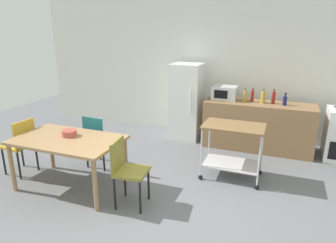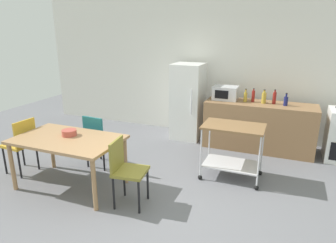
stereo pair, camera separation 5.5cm
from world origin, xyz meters
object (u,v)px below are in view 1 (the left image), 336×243
(microwave, at_px, (225,93))
(bottle_wine, at_px, (273,98))
(chair_olive, at_px, (127,168))
(kitchen_cart, at_px, (233,143))
(refrigerator, at_px, (187,102))
(chair_mustard, at_px, (21,143))
(bottle_hot_sauce, at_px, (285,100))
(dining_table, at_px, (68,144))
(bottle_sparkling_water, at_px, (252,96))
(fruit_bowl, at_px, (69,133))
(chair_teal, at_px, (98,138))
(bottle_vinegar, at_px, (263,97))
(bottle_soda, at_px, (245,96))

(microwave, height_order, bottle_wine, bottle_wine)
(chair_olive, bearing_deg, kitchen_cart, -49.21)
(chair_olive, relative_size, bottle_wine, 3.36)
(chair_olive, distance_m, refrigerator, 2.72)
(chair_mustard, relative_size, bottle_hot_sauce, 3.90)
(dining_table, height_order, refrigerator, refrigerator)
(refrigerator, height_order, kitchen_cart, refrigerator)
(dining_table, relative_size, kitchen_cart, 1.65)
(bottle_sparkling_water, bearing_deg, kitchen_cart, -93.92)
(microwave, relative_size, bottle_hot_sauce, 2.02)
(bottle_wine, bearing_deg, fruit_bowl, -137.16)
(refrigerator, xyz_separation_m, bottle_sparkling_water, (1.30, -0.05, 0.24))
(chair_teal, height_order, bottle_hot_sauce, bottle_hot_sauce)
(microwave, bearing_deg, chair_mustard, -137.22)
(dining_table, distance_m, bottle_vinegar, 3.50)
(refrigerator, bearing_deg, chair_mustard, -126.83)
(chair_mustard, height_order, bottle_hot_sauce, bottle_hot_sauce)
(chair_olive, relative_size, refrigerator, 0.57)
(dining_table, xyz_separation_m, bottle_hot_sauce, (2.79, 2.48, 0.32))
(bottle_vinegar, bearing_deg, bottle_sparkling_water, 168.86)
(bottle_soda, relative_size, bottle_sparkling_water, 0.96)
(chair_teal, relative_size, fruit_bowl, 4.28)
(refrigerator, height_order, bottle_hot_sauce, refrigerator)
(refrigerator, distance_m, bottle_soda, 1.19)
(bottle_sparkling_water, relative_size, fruit_bowl, 1.24)
(refrigerator, bearing_deg, microwave, -4.10)
(bottle_wine, distance_m, bottle_hot_sauce, 0.21)
(refrigerator, height_order, bottle_wine, refrigerator)
(refrigerator, height_order, bottle_sparkling_water, refrigerator)
(chair_mustard, xyz_separation_m, fruit_bowl, (0.94, 0.02, 0.27))
(bottle_hot_sauce, bearing_deg, microwave, 176.30)
(microwave, bearing_deg, bottle_soda, -6.48)
(bottle_hot_sauce, bearing_deg, dining_table, -138.39)
(kitchen_cart, bearing_deg, refrigerator, 129.44)
(bottle_vinegar, xyz_separation_m, bottle_wine, (0.18, 0.02, 0.01))
(chair_teal, bearing_deg, bottle_soda, -134.86)
(chair_teal, height_order, kitchen_cart, chair_teal)
(dining_table, xyz_separation_m, fruit_bowl, (-0.04, 0.10, 0.12))
(chair_olive, bearing_deg, chair_teal, 43.20)
(chair_olive, distance_m, microwave, 2.80)
(kitchen_cart, bearing_deg, chair_teal, -168.46)
(chair_olive, distance_m, chair_mustard, 1.97)
(microwave, bearing_deg, refrigerator, 175.90)
(bottle_soda, bearing_deg, bottle_hot_sauce, -2.19)
(bottle_vinegar, bearing_deg, chair_mustard, -144.23)
(chair_olive, height_order, chair_mustard, same)
(dining_table, xyz_separation_m, kitchen_cart, (2.12, 1.14, -0.10))
(refrigerator, bearing_deg, chair_teal, -115.57)
(kitchen_cart, xyz_separation_m, bottle_hot_sauce, (0.67, 1.34, 0.42))
(bottle_vinegar, height_order, bottle_hot_sauce, bottle_vinegar)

